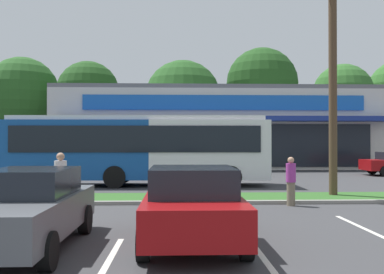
{
  "coord_description": "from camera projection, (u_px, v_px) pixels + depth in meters",
  "views": [
    {
      "loc": [
        -1.73,
        -1.7,
        2.06
      ],
      "look_at": [
        -1.02,
        18.1,
        2.28
      ],
      "focal_mm": 41.2,
      "sensor_mm": 36.0,
      "label": 1
    }
  ],
  "objects": [
    {
      "name": "car_0",
      "position": [
        192.0,
        204.0,
        8.94
      ],
      "size": [
        2.0,
        4.5,
        1.55
      ],
      "rotation": [
        0.0,
        0.0,
        1.57
      ],
      "color": "maroon",
      "rests_on": "ground_plane"
    },
    {
      "name": "grass_median",
      "position": [
        225.0,
        198.0,
        15.73
      ],
      "size": [
        56.0,
        2.2,
        0.12
      ],
      "primitive_type": "cube",
      "color": "#2D5B23",
      "rests_on": "ground_plane"
    },
    {
      "name": "tree_mid_left",
      "position": [
        183.0,
        99.0,
        44.13
      ],
      "size": [
        7.67,
        7.67,
        10.24
      ],
      "color": "#473323",
      "rests_on": "ground_plane"
    },
    {
      "name": "utility_pole",
      "position": [
        329.0,
        37.0,
        16.24
      ],
      "size": [
        3.16,
        2.37,
        11.17
      ],
      "color": "#4C3826",
      "rests_on": "ground_plane"
    },
    {
      "name": "storefront_building",
      "position": [
        218.0,
        129.0,
        37.08
      ],
      "size": [
        25.53,
        11.87,
        6.29
      ],
      "color": "beige",
      "rests_on": "ground_plane"
    },
    {
      "name": "parking_stripe_2",
      "position": [
        377.0,
        234.0,
        9.78
      ],
      "size": [
        0.12,
        4.8,
        0.01
      ],
      "primitive_type": "cube",
      "color": "silver",
      "rests_on": "ground_plane"
    },
    {
      "name": "parking_stripe_1",
      "position": [
        250.0,
        240.0,
        9.24
      ],
      "size": [
        0.12,
        4.8,
        0.01
      ],
      "primitive_type": "cube",
      "color": "silver",
      "rests_on": "ground_plane"
    },
    {
      "name": "pedestrian_by_pole",
      "position": [
        60.0,
        183.0,
        12.74
      ],
      "size": [
        0.35,
        0.35,
        1.75
      ],
      "rotation": [
        0.0,
        0.0,
        2.52
      ],
      "color": "#1E2338",
      "rests_on": "ground_plane"
    },
    {
      "name": "parking_stripe_0",
      "position": [
        102.0,
        273.0,
        6.91
      ],
      "size": [
        0.12,
        4.8,
        0.01
      ],
      "primitive_type": "cube",
      "color": "silver",
      "rests_on": "ground_plane"
    },
    {
      "name": "pedestrian_near_bench",
      "position": [
        291.0,
        181.0,
        14.18
      ],
      "size": [
        0.32,
        0.32,
        1.57
      ],
      "rotation": [
        0.0,
        0.0,
        1.69
      ],
      "color": "#726651",
      "rests_on": "ground_plane"
    },
    {
      "name": "tree_mid",
      "position": [
        262.0,
        84.0,
        45.57
      ],
      "size": [
        7.36,
        7.36,
        11.8
      ],
      "color": "#473323",
      "rests_on": "ground_plane"
    },
    {
      "name": "tree_mid_right",
      "position": [
        343.0,
        94.0,
        47.37
      ],
      "size": [
        6.44,
        6.44,
        10.44
      ],
      "color": "#473323",
      "rests_on": "ground_plane"
    },
    {
      "name": "city_bus",
      "position": [
        138.0,
        148.0,
        20.71
      ],
      "size": [
        12.23,
        2.91,
        3.25
      ],
      "rotation": [
        0.0,
        0.0,
        -0.02
      ],
      "color": "#144793",
      "rests_on": "ground_plane"
    },
    {
      "name": "curb_lip",
      "position": [
        229.0,
        202.0,
        14.51
      ],
      "size": [
        56.0,
        0.24,
        0.12
      ],
      "primitive_type": "cube",
      "color": "gray",
      "rests_on": "ground_plane"
    },
    {
      "name": "tree_far_left",
      "position": [
        22.0,
        93.0,
        47.89
      ],
      "size": [
        7.84,
        7.84,
        11.29
      ],
      "color": "#473323",
      "rests_on": "ground_plane"
    },
    {
      "name": "tree_left",
      "position": [
        88.0,
        93.0,
        46.53
      ],
      "size": [
        6.58,
        6.58,
        10.59
      ],
      "color": "#473323",
      "rests_on": "ground_plane"
    },
    {
      "name": "car_3",
      "position": [
        27.0,
        208.0,
        8.46
      ],
      "size": [
        1.86,
        4.64,
        1.53
      ],
      "rotation": [
        0.0,
        0.0,
        -1.57
      ],
      "color": "#515459",
      "rests_on": "ground_plane"
    }
  ]
}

